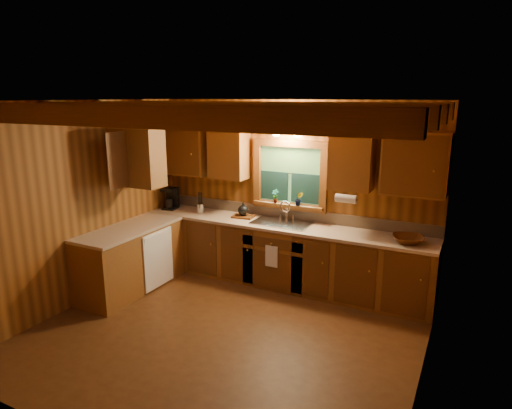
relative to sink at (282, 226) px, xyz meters
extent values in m
plane|color=#4E2C13|center=(0.00, -1.60, -0.86)|extent=(4.20, 4.20, 0.00)
plane|color=brown|center=(0.00, -1.60, 1.74)|extent=(4.20, 4.20, 0.00)
plane|color=brown|center=(0.00, 0.30, 0.44)|extent=(4.20, 0.00, 4.20)
plane|color=brown|center=(0.00, -3.50, 0.44)|extent=(4.20, 0.00, 4.20)
plane|color=brown|center=(-2.10, -1.60, 0.44)|extent=(0.00, 3.80, 3.80)
plane|color=brown|center=(2.10, -1.60, 0.44)|extent=(0.00, 3.80, 3.80)
cube|color=brown|center=(0.00, -2.80, 1.63)|extent=(4.20, 0.14, 0.18)
cube|color=brown|center=(0.00, -2.00, 1.63)|extent=(4.20, 0.14, 0.18)
cube|color=brown|center=(0.00, -1.20, 1.63)|extent=(4.20, 0.14, 0.18)
cube|color=brown|center=(0.00, -0.40, 1.63)|extent=(4.20, 0.14, 0.18)
cube|color=brown|center=(0.00, -0.01, -0.43)|extent=(4.20, 0.62, 0.86)
cube|color=brown|center=(-1.79, -1.12, -0.43)|extent=(0.62, 1.60, 0.86)
cube|color=tan|center=(0.00, -0.01, 0.02)|extent=(4.20, 0.66, 0.04)
cube|color=tan|center=(-1.78, -1.12, 0.02)|extent=(0.64, 1.60, 0.04)
cube|color=tan|center=(0.00, 0.28, 0.12)|extent=(4.20, 0.02, 0.16)
cube|color=white|center=(-1.47, -0.92, -0.43)|extent=(0.02, 0.60, 0.80)
cube|color=brown|center=(-1.70, 0.13, 0.98)|extent=(0.78, 0.34, 0.78)
cube|color=brown|center=(-0.92, 0.13, 0.98)|extent=(0.55, 0.34, 0.78)
cube|color=brown|center=(0.92, 0.13, 0.98)|extent=(0.55, 0.34, 0.78)
cube|color=brown|center=(1.70, 0.13, 0.98)|extent=(0.78, 0.34, 0.78)
cube|color=brown|center=(-1.93, -0.92, 0.98)|extent=(0.34, 1.10, 0.78)
cube|color=brown|center=(0.00, 0.26, 1.14)|extent=(1.12, 0.08, 0.10)
cube|color=brown|center=(0.00, 0.26, 0.24)|extent=(1.12, 0.08, 0.10)
cube|color=brown|center=(-0.51, 0.26, 0.69)|extent=(0.10, 0.08, 0.80)
cube|color=brown|center=(0.51, 0.26, 0.69)|extent=(0.10, 0.08, 0.80)
cube|color=#447B33|center=(0.00, 0.29, 0.69)|extent=(0.92, 0.01, 0.80)
cube|color=#113132|center=(-0.24, 0.27, 0.52)|extent=(0.42, 0.02, 0.42)
cube|color=#113132|center=(0.24, 0.27, 0.52)|extent=(0.42, 0.02, 0.42)
cylinder|color=black|center=(0.00, 0.27, 0.71)|extent=(0.92, 0.01, 0.01)
cube|color=brown|center=(0.00, 0.22, 0.26)|extent=(1.06, 0.14, 0.04)
cylinder|color=black|center=(0.00, 0.26, 1.37)|extent=(0.08, 0.03, 0.08)
cylinder|color=black|center=(-0.10, 0.20, 1.37)|extent=(0.09, 0.17, 0.08)
cylinder|color=black|center=(0.10, 0.20, 1.37)|extent=(0.09, 0.17, 0.08)
sphere|color=#FFE0A5|center=(-0.16, 0.14, 1.30)|extent=(0.13, 0.13, 0.13)
sphere|color=#FFE0A5|center=(0.16, 0.14, 1.30)|extent=(0.13, 0.13, 0.13)
cylinder|color=white|center=(0.92, -0.07, 0.51)|extent=(0.27, 0.11, 0.11)
cube|color=white|center=(0.00, -0.34, -0.34)|extent=(0.18, 0.01, 0.30)
cube|color=silver|center=(0.00, 0.00, 0.05)|extent=(0.82, 0.48, 0.02)
cube|color=#262628|center=(-0.19, 0.00, -0.02)|extent=(0.34, 0.40, 0.14)
cube|color=#262628|center=(0.19, 0.00, -0.02)|extent=(0.34, 0.40, 0.14)
cylinder|color=silver|center=(0.00, 0.18, 0.15)|extent=(0.04, 0.04, 0.22)
torus|color=silver|center=(0.00, 0.12, 0.26)|extent=(0.16, 0.02, 0.16)
cube|color=black|center=(-1.91, -0.04, 0.06)|extent=(0.19, 0.23, 0.03)
cube|color=black|center=(-1.91, 0.03, 0.23)|extent=(0.19, 0.09, 0.32)
cube|color=black|center=(-1.91, -0.06, 0.36)|extent=(0.19, 0.21, 0.04)
cylinder|color=black|center=(-1.91, -0.07, 0.15)|extent=(0.12, 0.12, 0.14)
cylinder|color=silver|center=(-1.36, -0.02, 0.11)|extent=(0.11, 0.11, 0.14)
cylinder|color=black|center=(-1.37, -0.03, 0.26)|extent=(0.03, 0.04, 0.21)
cylinder|color=black|center=(-1.36, -0.02, 0.26)|extent=(0.01, 0.01, 0.21)
cylinder|color=black|center=(-1.34, -0.01, 0.26)|extent=(0.03, 0.04, 0.21)
cylinder|color=black|center=(-1.33, 0.00, 0.26)|extent=(0.04, 0.05, 0.20)
cube|color=#532D11|center=(-0.64, 0.04, 0.06)|extent=(0.33, 0.25, 0.03)
sphere|color=black|center=(-0.64, 0.04, 0.15)|extent=(0.16, 0.16, 0.16)
cylinder|color=black|center=(-0.64, 0.04, 0.25)|extent=(0.03, 0.03, 0.04)
imported|color=#48230C|center=(1.72, -0.09, 0.09)|extent=(0.46, 0.46, 0.09)
imported|color=#532D11|center=(-0.19, 0.18, 0.38)|extent=(0.11, 0.08, 0.20)
imported|color=#532D11|center=(0.18, 0.18, 0.38)|extent=(0.13, 0.12, 0.20)
camera|label=1|loc=(2.39, -5.53, 1.79)|focal=31.18mm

